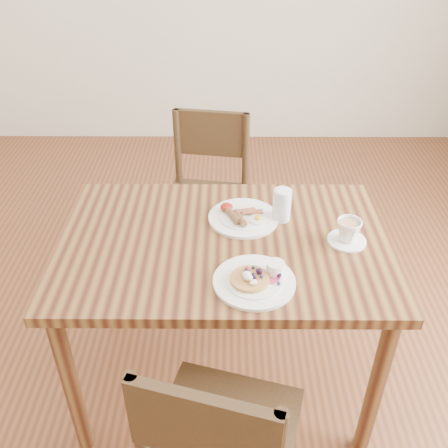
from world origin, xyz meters
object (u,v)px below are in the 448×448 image
chair_near (220,442)px  water_glass (282,205)px  chair_far (208,192)px  dining_table (224,261)px  pancake_plate (256,279)px  teacup_saucer (348,232)px  breakfast_plate (242,217)px

chair_near → water_glass: 0.87m
chair_far → dining_table: bearing=105.4°
pancake_plate → water_glass: water_glass is taller
chair_far → teacup_saucer: (0.54, -0.77, 0.30)m
dining_table → pancake_plate: (0.11, -0.23, 0.11)m
dining_table → breakfast_plate: (0.07, 0.13, 0.11)m
chair_near → teacup_saucer: bearing=69.7°
chair_near → teacup_saucer: 0.83m
teacup_saucer → pancake_plate: bearing=-146.5°
dining_table → pancake_plate: bearing=-65.6°
pancake_plate → teacup_saucer: bearing=33.5°
water_glass → chair_near: bearing=-106.5°
pancake_plate → breakfast_plate: pancake_plate is taller
dining_table → chair_near: (-0.01, -0.63, -0.16)m
chair_near → chair_far: size_ratio=1.00×
dining_table → chair_far: chair_far is taller
chair_far → teacup_saucer: bearing=133.4°
dining_table → breakfast_plate: size_ratio=4.44×
pancake_plate → water_glass: (0.11, 0.37, 0.05)m
dining_table → breakfast_plate: breakfast_plate is taller
dining_table → teacup_saucer: 0.47m
breakfast_plate → water_glass: bearing=1.6°
pancake_plate → breakfast_plate: size_ratio=1.00×
dining_table → water_glass: size_ratio=9.44×
teacup_saucer → chair_near: bearing=-125.9°
pancake_plate → teacup_saucer: 0.41m
dining_table → teacup_saucer: teacup_saucer is taller
pancake_plate → breakfast_plate: (-0.04, 0.37, -0.00)m
teacup_saucer → water_glass: size_ratio=1.10×
chair_near → pancake_plate: size_ratio=3.26×
chair_near → pancake_plate: bearing=89.7°
dining_table → chair_far: (-0.09, 0.76, -0.16)m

